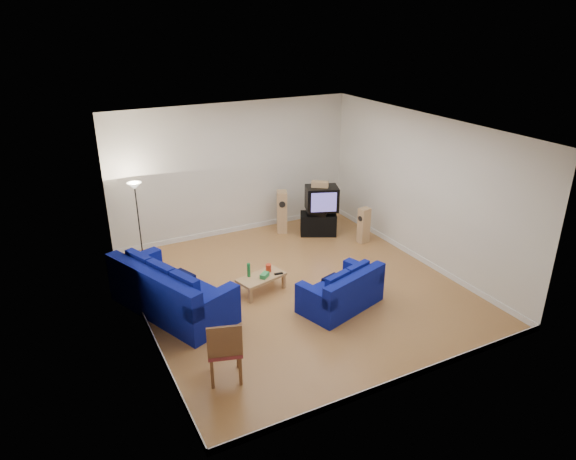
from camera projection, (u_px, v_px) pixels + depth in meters
name	position (u px, v px, depth m)	size (l,w,h in m)	color
room	(298.00, 216.00, 9.66)	(6.01, 6.51, 3.21)	brown
sofa_three_seat	(169.00, 295.00, 9.30)	(1.92, 2.69, 0.95)	#0A1060
sofa_loveseat	(342.00, 293.00, 9.47)	(1.72, 1.27, 0.77)	#0A1060
coffee_table	(261.00, 279.00, 10.00)	(1.03, 0.70, 0.34)	tan
bottle	(249.00, 270.00, 9.91)	(0.06, 0.06, 0.28)	#197233
tissue_box	(265.00, 275.00, 9.92)	(0.21, 0.11, 0.08)	green
red_canister	(268.00, 268.00, 10.13)	(0.11, 0.11, 0.15)	red
remote	(279.00, 274.00, 10.05)	(0.17, 0.05, 0.02)	black
tv_stand	(318.00, 224.00, 12.66)	(0.87, 0.48, 0.53)	black
av_receiver	(318.00, 212.00, 12.52)	(0.45, 0.37, 0.10)	black
television	(322.00, 198.00, 12.39)	(0.91, 0.79, 0.59)	black
centre_speaker	(320.00, 184.00, 12.24)	(0.40, 0.16, 0.14)	tan
speaker_left	(282.00, 212.00, 12.69)	(0.35, 0.39, 1.06)	tan
speaker_right	(364.00, 225.00, 12.14)	(0.29, 0.24, 0.86)	tan
floor_lamp	(136.00, 197.00, 10.86)	(0.31, 0.31, 1.79)	black
dining_chair	(225.00, 348.00, 7.43)	(0.62, 0.62, 1.05)	brown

